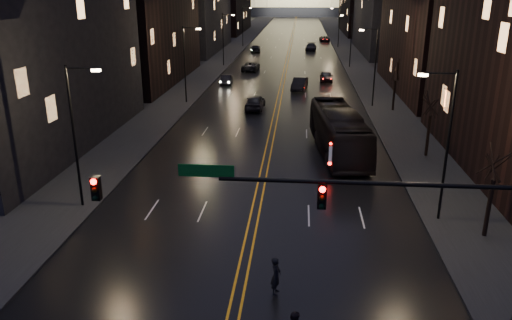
% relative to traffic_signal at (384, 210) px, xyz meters
% --- Properties ---
extents(ground, '(900.00, 900.00, 0.00)m').
position_rel_traffic_signal_xyz_m(ground, '(-5.91, 0.00, -5.10)').
color(ground, black).
rests_on(ground, ground).
extents(road, '(20.00, 320.00, 0.02)m').
position_rel_traffic_signal_xyz_m(road, '(-5.91, 130.00, -5.09)').
color(road, black).
rests_on(road, ground).
extents(sidewalk_left, '(8.00, 320.00, 0.16)m').
position_rel_traffic_signal_xyz_m(sidewalk_left, '(-19.91, 130.00, -5.02)').
color(sidewalk_left, black).
rests_on(sidewalk_left, ground).
extents(sidewalk_right, '(8.00, 320.00, 0.16)m').
position_rel_traffic_signal_xyz_m(sidewalk_right, '(8.09, 130.00, -5.02)').
color(sidewalk_right, black).
rests_on(sidewalk_right, ground).
extents(center_line, '(0.62, 320.00, 0.01)m').
position_rel_traffic_signal_xyz_m(center_line, '(-5.91, 130.00, -5.08)').
color(center_line, orange).
rests_on(center_line, road).
extents(building_left_near, '(12.00, 28.00, 22.00)m').
position_rel_traffic_signal_xyz_m(building_left_near, '(-26.91, 22.00, 5.90)').
color(building_left_near, black).
rests_on(building_left_near, ground).
extents(building_left_far, '(12.00, 34.00, 20.00)m').
position_rel_traffic_signal_xyz_m(building_left_far, '(-26.91, 92.00, 4.90)').
color(building_left_far, black).
rests_on(building_left_far, ground).
extents(traffic_signal, '(17.29, 0.45, 7.00)m').
position_rel_traffic_signal_xyz_m(traffic_signal, '(0.00, 0.00, 0.00)').
color(traffic_signal, black).
rests_on(traffic_signal, ground).
extents(streetlamp_right_near, '(2.13, 0.25, 9.00)m').
position_rel_traffic_signal_xyz_m(streetlamp_right_near, '(4.91, 10.00, -0.02)').
color(streetlamp_right_near, black).
rests_on(streetlamp_right_near, ground).
extents(streetlamp_left_near, '(2.13, 0.25, 9.00)m').
position_rel_traffic_signal_xyz_m(streetlamp_left_near, '(-16.72, 10.00, -0.02)').
color(streetlamp_left_near, black).
rests_on(streetlamp_left_near, ground).
extents(streetlamp_right_mid, '(2.13, 0.25, 9.00)m').
position_rel_traffic_signal_xyz_m(streetlamp_right_mid, '(4.91, 40.00, -0.02)').
color(streetlamp_right_mid, black).
rests_on(streetlamp_right_mid, ground).
extents(streetlamp_left_mid, '(2.13, 0.25, 9.00)m').
position_rel_traffic_signal_xyz_m(streetlamp_left_mid, '(-16.72, 40.00, -0.02)').
color(streetlamp_left_mid, black).
rests_on(streetlamp_left_mid, ground).
extents(streetlamp_right_far, '(2.13, 0.25, 9.00)m').
position_rel_traffic_signal_xyz_m(streetlamp_right_far, '(4.91, 70.00, -0.02)').
color(streetlamp_right_far, black).
rests_on(streetlamp_right_far, ground).
extents(streetlamp_left_far, '(2.13, 0.25, 9.00)m').
position_rel_traffic_signal_xyz_m(streetlamp_left_far, '(-16.72, 70.00, -0.02)').
color(streetlamp_left_far, black).
rests_on(streetlamp_left_far, ground).
extents(streetlamp_right_dist, '(2.13, 0.25, 9.00)m').
position_rel_traffic_signal_xyz_m(streetlamp_right_dist, '(4.91, 100.00, -0.02)').
color(streetlamp_right_dist, black).
rests_on(streetlamp_right_dist, ground).
extents(streetlamp_left_dist, '(2.13, 0.25, 9.00)m').
position_rel_traffic_signal_xyz_m(streetlamp_left_dist, '(-16.72, 100.00, -0.02)').
color(streetlamp_left_dist, black).
rests_on(streetlamp_left_dist, ground).
extents(tree_right_near, '(2.40, 2.40, 6.65)m').
position_rel_traffic_signal_xyz_m(tree_right_near, '(7.09, 8.00, -0.58)').
color(tree_right_near, black).
rests_on(tree_right_near, ground).
extents(tree_right_mid, '(2.40, 2.40, 6.65)m').
position_rel_traffic_signal_xyz_m(tree_right_mid, '(7.09, 22.00, -0.58)').
color(tree_right_mid, black).
rests_on(tree_right_mid, ground).
extents(tree_right_far, '(2.40, 2.40, 6.65)m').
position_rel_traffic_signal_xyz_m(tree_right_far, '(7.09, 38.00, -0.58)').
color(tree_right_far, black).
rests_on(tree_right_far, ground).
extents(bus, '(4.57, 13.51, 3.69)m').
position_rel_traffic_signal_xyz_m(bus, '(-0.05, 22.62, -3.26)').
color(bus, black).
rests_on(bus, ground).
extents(oncoming_car_a, '(2.21, 5.07, 1.70)m').
position_rel_traffic_signal_xyz_m(oncoming_car_a, '(-8.41, 37.69, -4.25)').
color(oncoming_car_a, black).
rests_on(oncoming_car_a, ground).
extents(oncoming_car_b, '(1.75, 4.34, 1.40)m').
position_rel_traffic_signal_xyz_m(oncoming_car_b, '(-13.86, 52.67, -4.40)').
color(oncoming_car_b, black).
rests_on(oncoming_car_b, ground).
extents(oncoming_car_c, '(2.84, 5.55, 1.50)m').
position_rel_traffic_signal_xyz_m(oncoming_car_c, '(-11.64, 65.42, -4.35)').
color(oncoming_car_c, black).
rests_on(oncoming_car_c, ground).
extents(oncoming_car_d, '(2.49, 5.17, 1.45)m').
position_rel_traffic_signal_xyz_m(oncoming_car_d, '(-13.11, 90.65, -4.38)').
color(oncoming_car_d, black).
rests_on(oncoming_car_d, ground).
extents(receding_car_a, '(2.38, 5.20, 1.65)m').
position_rel_traffic_signal_xyz_m(receding_car_a, '(-3.41, 49.41, -4.28)').
color(receding_car_a, black).
rests_on(receding_car_a, ground).
extents(receding_car_b, '(1.88, 4.53, 1.54)m').
position_rel_traffic_signal_xyz_m(receding_car_b, '(0.46, 56.14, -4.34)').
color(receding_car_b, black).
rests_on(receding_car_b, ground).
extents(receding_car_c, '(2.58, 5.59, 1.58)m').
position_rel_traffic_signal_xyz_m(receding_car_c, '(-1.19, 93.97, -4.31)').
color(receding_car_c, black).
rests_on(receding_car_c, ground).
extents(receding_car_d, '(2.63, 5.08, 1.37)m').
position_rel_traffic_signal_xyz_m(receding_car_d, '(2.59, 113.51, -4.42)').
color(receding_car_d, black).
rests_on(receding_car_d, ground).
extents(pedestrian_a, '(0.57, 0.75, 1.82)m').
position_rel_traffic_signal_xyz_m(pedestrian_a, '(-4.21, 1.67, -4.19)').
color(pedestrian_a, black).
rests_on(pedestrian_a, ground).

